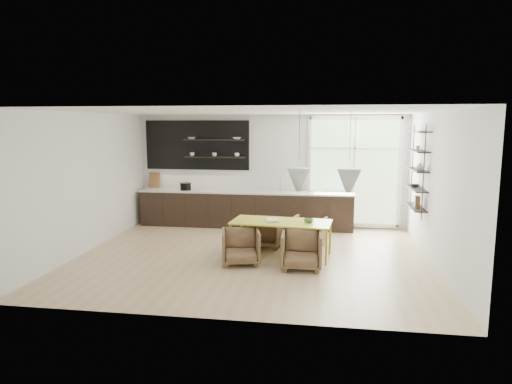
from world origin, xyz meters
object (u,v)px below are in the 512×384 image
object	(u,v)px
dining_table	(281,224)
armchair_back_left	(267,232)
armchair_front_left	(241,247)
wire_stool	(240,238)
armchair_front_right	(301,250)
armchair_back_right	(308,232)

from	to	relation	value
dining_table	armchair_back_left	size ratio (longest dim) A/B	2.94
armchair_front_left	wire_stool	xyz separation A→B (m)	(-0.18, 0.88, -0.06)
dining_table	wire_stool	distance (m)	1.02
dining_table	armchair_back_left	world-z (taller)	dining_table
dining_table	armchair_front_left	xyz separation A→B (m)	(-0.72, -0.61, -0.34)
armchair_front_left	armchair_front_right	size ratio (longest dim) A/B	0.97
armchair_back_right	armchair_front_left	distance (m)	1.86
dining_table	armchair_back_right	size ratio (longest dim) A/B	2.83
armchair_front_left	armchair_front_right	distance (m)	1.17
armchair_back_right	armchair_front_left	size ratio (longest dim) A/B	0.99
armchair_front_right	armchair_front_left	bearing A→B (deg)	172.32
wire_stool	dining_table	bearing A→B (deg)	-16.90
wire_stool	armchair_front_left	bearing A→B (deg)	-78.26
armchair_front_left	wire_stool	distance (m)	0.90
armchair_back_left	armchair_front_left	bearing A→B (deg)	86.05
armchair_back_left	armchair_front_left	distance (m)	1.35
armchair_front_right	armchair_back_right	bearing A→B (deg)	85.92
wire_stool	armchair_front_right	bearing A→B (deg)	-36.52
armchair_front_left	wire_stool	size ratio (longest dim) A/B	1.70
armchair_back_left	armchair_front_left	size ratio (longest dim) A/B	0.95
armchair_back_left	armchair_back_right	bearing A→B (deg)	-163.26
dining_table	wire_stool	bearing A→B (deg)	168.52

